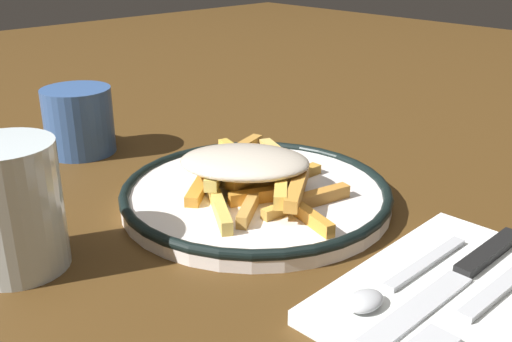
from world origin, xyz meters
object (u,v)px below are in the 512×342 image
object	(u,v)px
plate	(256,193)
coffee_mug	(78,120)
spoon	(392,284)
fries_heap	(251,170)
napkin	(449,292)
fork	(478,306)
water_glass	(12,207)
knife	(463,272)

from	to	relation	value
plate	coffee_mug	bearing A→B (deg)	11.79
spoon	coffee_mug	size ratio (longest dim) A/B	1.39
plate	fries_heap	xyz separation A→B (m)	(0.00, 0.01, 0.03)
napkin	fork	xyz separation A→B (m)	(-0.03, 0.01, 0.01)
plate	coffee_mug	world-z (taller)	coffee_mug
plate	coffee_mug	xyz separation A→B (m)	(0.26, 0.05, 0.03)
spoon	water_glass	size ratio (longest dim) A/B	1.43
plate	water_glass	xyz separation A→B (m)	(0.04, 0.22, 0.04)
plate	napkin	bearing A→B (deg)	176.85
napkin	water_glass	bearing A→B (deg)	38.35
knife	spoon	size ratio (longest dim) A/B	1.38
plate	coffee_mug	size ratio (longest dim) A/B	2.47
plate	water_glass	bearing A→B (deg)	78.63
fries_heap	napkin	world-z (taller)	fries_heap
fork	fries_heap	bearing A→B (deg)	-4.17
napkin	fork	world-z (taller)	fork
spoon	fork	bearing A→B (deg)	-157.83
napkin	plate	bearing A→B (deg)	-3.15
plate	coffee_mug	distance (m)	0.27
plate	spoon	size ratio (longest dim) A/B	1.78
fries_heap	spoon	distance (m)	0.20
fork	knife	bearing A→B (deg)	-47.95
plate	fork	bearing A→B (deg)	174.41
plate	water_glass	size ratio (longest dim) A/B	2.54
spoon	water_glass	bearing A→B (deg)	36.40
knife	coffee_mug	bearing A→B (deg)	7.21
fork	water_glass	bearing A→B (deg)	34.01
napkin	spoon	xyz separation A→B (m)	(0.03, 0.03, 0.01)
napkin	knife	xyz separation A→B (m)	(0.00, -0.02, 0.01)
knife	coffee_mug	world-z (taller)	coffee_mug
knife	water_glass	bearing A→B (deg)	40.79
coffee_mug	plate	bearing A→B (deg)	-168.21
napkin	coffee_mug	xyz separation A→B (m)	(0.48, 0.04, 0.03)
fork	coffee_mug	bearing A→B (deg)	3.34
fries_heap	fork	xyz separation A→B (m)	(-0.25, 0.02, -0.02)
water_glass	fork	bearing A→B (deg)	-145.99
napkin	spoon	world-z (taller)	spoon
napkin	water_glass	size ratio (longest dim) A/B	2.01
napkin	fork	distance (m)	0.03
fries_heap	coffee_mug	bearing A→B (deg)	10.53
plate	fork	world-z (taller)	plate
fork	knife	size ratio (longest dim) A/B	0.84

